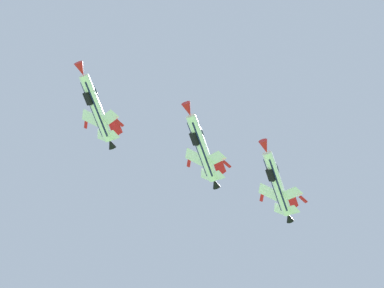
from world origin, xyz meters
name	(u,v)px	position (x,y,z in m)	size (l,w,h in m)	color
fighter_jet_lead	(96,107)	(-36.76, 14.91, 142.47)	(10.07, 14.51, 7.10)	white
fighter_jet_left_wing	(202,147)	(-29.75, 32.33, 139.47)	(10.00, 14.51, 7.28)	white
fighter_jet_right_wing	(277,182)	(-26.81, 47.04, 141.95)	(10.10, 14.51, 7.02)	white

